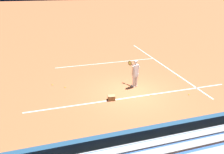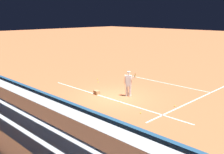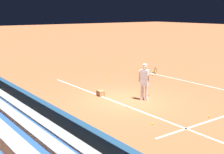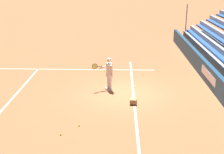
{
  "view_description": "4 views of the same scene",
  "coord_description": "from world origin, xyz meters",
  "px_view_note": "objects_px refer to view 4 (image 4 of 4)",
  "views": [
    {
      "loc": [
        -4.31,
        -10.65,
        5.94
      ],
      "look_at": [
        -0.85,
        1.18,
        0.64
      ],
      "focal_mm": 35.0,
      "sensor_mm": 36.0,
      "label": 1
    },
    {
      "loc": [
        11.63,
        -12.07,
        5.36
      ],
      "look_at": [
        -0.39,
        0.08,
        1.31
      ],
      "focal_mm": 42.0,
      "sensor_mm": 36.0,
      "label": 2
    },
    {
      "loc": [
        10.98,
        -8.82,
        4.1
      ],
      "look_at": [
        -0.71,
        -0.23,
        1.03
      ],
      "focal_mm": 50.0,
      "sensor_mm": 36.0,
      "label": 3
    },
    {
      "loc": [
        -14.96,
        0.16,
        5.86
      ],
      "look_at": [
        0.6,
        0.62,
        0.68
      ],
      "focal_mm": 50.0,
      "sensor_mm": 36.0,
      "label": 4
    }
  ],
  "objects_px": {
    "tennis_ball_stray_back": "(135,86)",
    "tennis_ball_far_left": "(104,71)",
    "tennis_ball_far_right": "(61,134)",
    "tennis_ball_by_box": "(79,125)",
    "tennis_player": "(109,74)",
    "tennis_ball_near_player": "(143,74)",
    "ball_box_cardboard": "(133,101)"
  },
  "relations": [
    {
      "from": "tennis_ball_near_player",
      "to": "tennis_ball_far_right",
      "type": "bearing_deg",
      "value": 154.48
    },
    {
      "from": "tennis_ball_stray_back",
      "to": "tennis_ball_far_left",
      "type": "bearing_deg",
      "value": 32.27
    },
    {
      "from": "tennis_ball_far_left",
      "to": "tennis_ball_far_right",
      "type": "bearing_deg",
      "value": 171.51
    },
    {
      "from": "tennis_ball_stray_back",
      "to": "tennis_ball_far_left",
      "type": "height_order",
      "value": "same"
    },
    {
      "from": "tennis_ball_by_box",
      "to": "tennis_ball_far_left",
      "type": "height_order",
      "value": "same"
    },
    {
      "from": "tennis_ball_by_box",
      "to": "tennis_ball_far_right",
      "type": "height_order",
      "value": "same"
    },
    {
      "from": "ball_box_cardboard",
      "to": "tennis_ball_near_player",
      "type": "height_order",
      "value": "ball_box_cardboard"
    },
    {
      "from": "tennis_ball_by_box",
      "to": "tennis_ball_near_player",
      "type": "height_order",
      "value": "same"
    },
    {
      "from": "tennis_ball_near_player",
      "to": "tennis_ball_far_left",
      "type": "height_order",
      "value": "same"
    },
    {
      "from": "tennis_player",
      "to": "tennis_ball_far_left",
      "type": "relative_size",
      "value": 25.98
    },
    {
      "from": "tennis_ball_stray_back",
      "to": "tennis_ball_far_right",
      "type": "height_order",
      "value": "same"
    },
    {
      "from": "ball_box_cardboard",
      "to": "tennis_ball_far_right",
      "type": "xyz_separation_m",
      "value": [
        -3.09,
        2.87,
        -0.1
      ]
    },
    {
      "from": "ball_box_cardboard",
      "to": "tennis_ball_far_left",
      "type": "relative_size",
      "value": 6.06
    },
    {
      "from": "tennis_ball_by_box",
      "to": "tennis_ball_stray_back",
      "type": "height_order",
      "value": "same"
    },
    {
      "from": "tennis_ball_near_player",
      "to": "tennis_ball_far_left",
      "type": "distance_m",
      "value": 2.48
    },
    {
      "from": "tennis_ball_by_box",
      "to": "tennis_ball_stray_back",
      "type": "bearing_deg",
      "value": -27.62
    },
    {
      "from": "tennis_ball_far_right",
      "to": "tennis_ball_stray_back",
      "type": "bearing_deg",
      "value": -29.36
    },
    {
      "from": "tennis_ball_near_player",
      "to": "ball_box_cardboard",
      "type": "bearing_deg",
      "value": 170.76
    },
    {
      "from": "ball_box_cardboard",
      "to": "tennis_ball_stray_back",
      "type": "bearing_deg",
      "value": -4.13
    },
    {
      "from": "tennis_ball_stray_back",
      "to": "tennis_ball_by_box",
      "type": "bearing_deg",
      "value": 152.38
    },
    {
      "from": "tennis_ball_near_player",
      "to": "tennis_ball_far_left",
      "type": "xyz_separation_m",
      "value": [
        0.73,
        2.37,
        0.0
      ]
    },
    {
      "from": "tennis_player",
      "to": "tennis_ball_far_right",
      "type": "bearing_deg",
      "value": 161.58
    },
    {
      "from": "ball_box_cardboard",
      "to": "tennis_ball_far_left",
      "type": "bearing_deg",
      "value": 17.55
    },
    {
      "from": "tennis_player",
      "to": "tennis_ball_stray_back",
      "type": "relative_size",
      "value": 25.98
    },
    {
      "from": "tennis_player",
      "to": "tennis_ball_far_right",
      "type": "height_order",
      "value": "tennis_player"
    },
    {
      "from": "tennis_ball_far_right",
      "to": "tennis_ball_by_box",
      "type": "bearing_deg",
      "value": -38.9
    },
    {
      "from": "tennis_ball_by_box",
      "to": "tennis_ball_stray_back",
      "type": "relative_size",
      "value": 1.0
    },
    {
      "from": "tennis_player",
      "to": "tennis_ball_far_left",
      "type": "height_order",
      "value": "tennis_player"
    },
    {
      "from": "tennis_ball_near_player",
      "to": "tennis_ball_stray_back",
      "type": "height_order",
      "value": "same"
    },
    {
      "from": "tennis_ball_by_box",
      "to": "tennis_ball_near_player",
      "type": "xyz_separation_m",
      "value": [
        6.79,
        -3.0,
        0.0
      ]
    },
    {
      "from": "tennis_player",
      "to": "tennis_ball_by_box",
      "type": "relative_size",
      "value": 25.98
    },
    {
      "from": "tennis_player",
      "to": "tennis_ball_near_player",
      "type": "relative_size",
      "value": 25.98
    }
  ]
}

